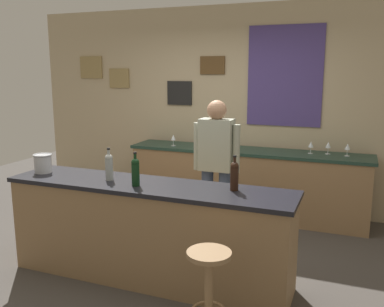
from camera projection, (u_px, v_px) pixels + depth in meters
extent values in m
plane|color=#423D38|center=(167.00, 260.00, 4.35)|extent=(10.00, 10.00, 0.00)
cube|color=tan|center=(226.00, 108.00, 5.93)|extent=(6.00, 0.06, 2.80)
cube|color=#997F4C|center=(91.00, 67.00, 6.57)|extent=(0.39, 0.02, 0.34)
cube|color=#997F4C|center=(119.00, 78.00, 6.42)|extent=(0.34, 0.02, 0.29)
cube|color=black|center=(180.00, 93.00, 6.10)|extent=(0.38, 0.02, 0.34)
cube|color=brown|center=(212.00, 65.00, 5.85)|extent=(0.36, 0.02, 0.25)
cube|color=#4C3D7F|center=(285.00, 76.00, 5.52)|extent=(0.98, 0.02, 1.31)
cube|color=olive|center=(148.00, 234.00, 3.90)|extent=(2.65, 0.57, 0.88)
cube|color=black|center=(147.00, 186.00, 3.81)|extent=(2.70, 0.60, 0.04)
cube|color=olive|center=(246.00, 184.00, 5.63)|extent=(3.11, 0.53, 0.86)
cube|color=#1E382D|center=(247.00, 151.00, 5.54)|extent=(3.17, 0.56, 0.04)
cylinder|color=#384766|center=(224.00, 209.00, 4.63)|extent=(0.13, 0.13, 0.86)
cylinder|color=#384766|center=(207.00, 207.00, 4.71)|extent=(0.13, 0.13, 0.86)
cube|color=#9EA38E|center=(216.00, 145.00, 4.53)|extent=(0.36, 0.20, 0.56)
sphere|color=#A87A5B|center=(217.00, 110.00, 4.46)|extent=(0.21, 0.21, 0.21)
cylinder|color=#9EA38E|center=(236.00, 149.00, 4.46)|extent=(0.08, 0.08, 0.52)
cylinder|color=#9EA38E|center=(197.00, 146.00, 4.62)|extent=(0.08, 0.08, 0.52)
cylinder|color=olive|center=(209.00, 298.00, 3.02)|extent=(0.06, 0.06, 0.65)
cylinder|color=olive|center=(209.00, 254.00, 2.96)|extent=(0.32, 0.32, 0.03)
cylinder|color=#999E99|center=(109.00, 170.00, 3.92)|extent=(0.07, 0.07, 0.20)
sphere|color=#999E99|center=(109.00, 158.00, 3.90)|extent=(0.07, 0.07, 0.07)
cylinder|color=#999E99|center=(109.00, 154.00, 3.89)|extent=(0.03, 0.03, 0.09)
cylinder|color=black|center=(108.00, 149.00, 3.88)|extent=(0.03, 0.03, 0.02)
cylinder|color=black|center=(136.00, 175.00, 3.73)|extent=(0.07, 0.07, 0.20)
sphere|color=black|center=(135.00, 162.00, 3.71)|extent=(0.07, 0.07, 0.07)
cylinder|color=black|center=(135.00, 159.00, 3.70)|extent=(0.03, 0.03, 0.09)
cylinder|color=black|center=(135.00, 153.00, 3.69)|extent=(0.03, 0.03, 0.02)
cylinder|color=black|center=(234.00, 179.00, 3.59)|extent=(0.07, 0.07, 0.20)
sphere|color=black|center=(235.00, 166.00, 3.57)|extent=(0.07, 0.07, 0.07)
cylinder|color=black|center=(235.00, 162.00, 3.56)|extent=(0.03, 0.03, 0.09)
cylinder|color=black|center=(235.00, 156.00, 3.55)|extent=(0.03, 0.03, 0.02)
cylinder|color=#B7BABF|center=(43.00, 164.00, 4.21)|extent=(0.17, 0.17, 0.18)
torus|color=#B7BABF|center=(42.00, 155.00, 4.20)|extent=(0.19, 0.19, 0.02)
cylinder|color=silver|center=(173.00, 146.00, 5.83)|extent=(0.06, 0.06, 0.00)
cylinder|color=silver|center=(173.00, 143.00, 5.82)|extent=(0.01, 0.01, 0.07)
cone|color=silver|center=(173.00, 137.00, 5.80)|extent=(0.07, 0.07, 0.08)
cylinder|color=silver|center=(310.00, 153.00, 5.29)|extent=(0.06, 0.06, 0.00)
cylinder|color=silver|center=(311.00, 150.00, 5.28)|extent=(0.01, 0.01, 0.07)
cone|color=silver|center=(311.00, 144.00, 5.27)|extent=(0.07, 0.07, 0.08)
cylinder|color=silver|center=(328.00, 154.00, 5.25)|extent=(0.06, 0.06, 0.00)
cylinder|color=silver|center=(328.00, 151.00, 5.24)|extent=(0.01, 0.01, 0.07)
cone|color=silver|center=(328.00, 145.00, 5.23)|extent=(0.07, 0.07, 0.08)
cylinder|color=silver|center=(347.00, 156.00, 5.13)|extent=(0.06, 0.06, 0.00)
cylinder|color=silver|center=(347.00, 153.00, 5.13)|extent=(0.01, 0.01, 0.07)
cone|color=silver|center=(348.00, 147.00, 5.11)|extent=(0.07, 0.07, 0.08)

